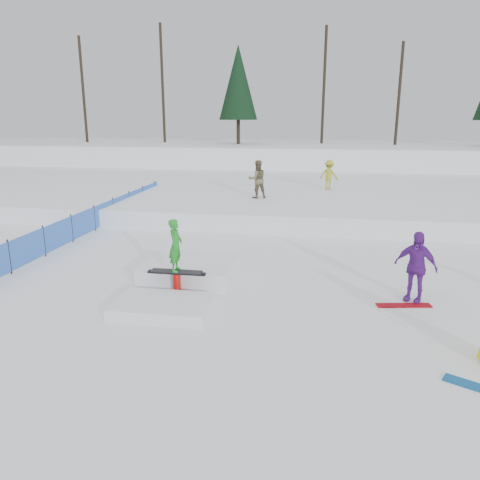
% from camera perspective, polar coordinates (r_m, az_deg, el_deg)
% --- Properties ---
extents(ground, '(120.00, 120.00, 0.00)m').
position_cam_1_polar(ground, '(12.72, -3.71, -7.00)').
color(ground, white).
extents(snow_berm, '(60.00, 14.00, 2.40)m').
position_cam_1_polar(snow_berm, '(41.73, 5.65, 9.99)').
color(snow_berm, white).
rests_on(snow_berm, ground).
extents(snow_midrise, '(50.00, 18.00, 0.80)m').
position_cam_1_polar(snow_midrise, '(27.96, 3.66, 5.97)').
color(snow_midrise, white).
rests_on(snow_midrise, ground).
extents(safety_fence, '(0.05, 16.00, 1.10)m').
position_cam_1_polar(safety_fence, '(20.73, -17.31, 2.57)').
color(safety_fence, blue).
rests_on(safety_fence, ground).
extents(treeline, '(40.24, 4.22, 10.50)m').
position_cam_1_polar(treeline, '(40.01, 15.05, 18.33)').
color(treeline, black).
rests_on(treeline, snow_berm).
extents(walker_olive, '(1.11, 1.01, 1.85)m').
position_cam_1_polar(walker_olive, '(23.11, 2.12, 7.42)').
color(walker_olive, brown).
rests_on(walker_olive, snow_midrise).
extents(walker_ygreen, '(1.18, 0.94, 1.61)m').
position_cam_1_polar(walker_ygreen, '(26.28, 10.80, 7.81)').
color(walker_ygreen, '#A7A425').
rests_on(walker_ygreen, snow_midrise).
extents(spectator_purple, '(1.19, 0.94, 1.89)m').
position_cam_1_polar(spectator_purple, '(13.00, 20.61, -3.05)').
color(spectator_purple, '#652292').
rests_on(spectator_purple, ground).
extents(loose_board_red, '(1.43, 0.52, 0.03)m').
position_cam_1_polar(loose_board_red, '(12.87, 19.34, -7.53)').
color(loose_board_red, maroon).
rests_on(loose_board_red, ground).
extents(jib_rail_feature, '(2.60, 4.40, 2.11)m').
position_cam_1_polar(jib_rail_feature, '(13.41, -6.97, -4.52)').
color(jib_rail_feature, white).
rests_on(jib_rail_feature, ground).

